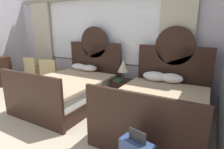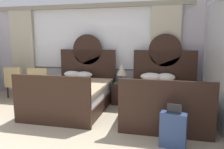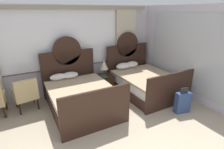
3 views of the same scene
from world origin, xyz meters
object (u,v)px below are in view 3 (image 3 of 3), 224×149
Objects in this scene: bed_near_mirror at (144,81)px; suitcase_on_floor at (183,102)px; bed_near_window at (80,96)px; table_lamp_on_nightstand at (104,65)px; armchair_by_window_left at (26,93)px; nightstand_between_beds at (105,83)px; book_on_nightstand at (103,76)px.

suitcase_on_floor is (0.13, -1.47, -0.09)m from bed_near_mirror.
table_lamp_on_nightstand is at bearing 33.08° from bed_near_window.
bed_near_window is 2.43× the size of armchair_by_window_left.
suitcase_on_floor reaches higher than nightstand_between_beds.
suitcase_on_floor is at bearing -30.23° from armchair_by_window_left.
bed_near_mirror is (2.14, 0.00, 0.00)m from bed_near_window.
nightstand_between_beds is 0.32m from book_on_nightstand.
bed_near_mirror is 3.13× the size of suitcase_on_floor.
table_lamp_on_nightstand is at bearing 119.25° from suitcase_on_floor.
table_lamp_on_nightstand is (1.06, 0.69, 0.53)m from bed_near_window.
armchair_by_window_left is (-3.43, 0.60, 0.11)m from bed_near_mirror.
bed_near_window is at bearing -146.92° from table_lamp_on_nightstand.
suitcase_on_floor is (1.19, -2.17, 0.01)m from nightstand_between_beds.
bed_near_window is at bearing -146.93° from nightstand_between_beds.
book_on_nightstand is at bearing -131.20° from table_lamp_on_nightstand.
bed_near_window is at bearing 147.06° from suitcase_on_floor.
bed_near_window and bed_near_mirror have the same top height.
bed_near_mirror reaches higher than suitcase_on_floor.
bed_near_window reaches higher than armchair_by_window_left.
armchair_by_window_left reaches higher than nightstand_between_beds.
nightstand_between_beds is 0.78× the size of suitcase_on_floor.
bed_near_window is 1.29m from nightstand_between_beds.
nightstand_between_beds is 2.48m from suitcase_on_floor.
bed_near_mirror reaches higher than book_on_nightstand.
book_on_nightstand is (-1.16, 0.60, 0.19)m from bed_near_mirror.
bed_near_mirror reaches higher than table_lamp_on_nightstand.
book_on_nightstand is 0.29× the size of armchair_by_window_left.
table_lamp_on_nightstand is at bearing -147.40° from nightstand_between_beds.
table_lamp_on_nightstand reaches higher than nightstand_between_beds.
bed_near_window is at bearing -25.04° from armchair_by_window_left.
bed_near_window is 1.42m from armchair_by_window_left.
nightstand_between_beds is at bearing 33.07° from bed_near_window.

